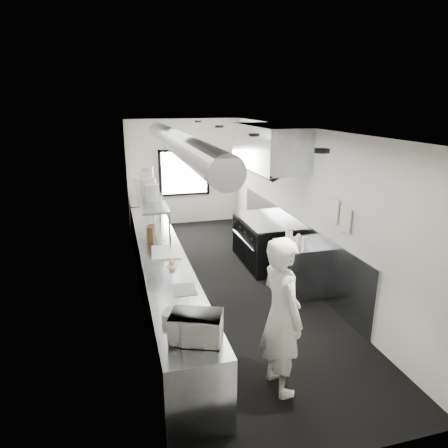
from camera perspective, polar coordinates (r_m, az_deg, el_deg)
floor at (r=7.55m, az=-0.16°, el=-8.30°), size 3.00×8.00×0.01m
ceiling at (r=6.84m, az=-0.17°, el=13.40°), size 3.00×8.00×0.01m
wall_back at (r=10.89m, az=-5.68°, el=7.29°), size 3.00×0.02×2.80m
wall_front at (r=3.64m, az=16.96°, el=-14.14°), size 3.00×0.02×2.80m
wall_left at (r=6.85m, az=-12.38°, el=1.10°), size 0.02×8.00×2.80m
wall_right at (r=7.58m, az=10.86°, el=2.74°), size 0.02×8.00×2.80m
wall_cladding at (r=8.08m, az=9.48°, el=-2.59°), size 0.03×5.50×1.10m
hvac_duct at (r=7.10m, az=-6.60°, el=11.41°), size 0.40×6.40×0.40m
service_window at (r=10.86m, az=-5.65°, el=7.26°), size 1.36×0.05×1.25m
exhaust_hood at (r=7.88m, az=6.34°, el=10.81°), size 0.81×2.20×0.88m
prep_counter at (r=6.73m, az=-8.61°, el=-7.61°), size 0.70×6.00×0.90m
pass_shelf at (r=7.80m, az=-10.61°, el=4.18°), size 0.45×3.00×0.68m
range at (r=8.29m, az=5.53°, el=-2.51°), size 0.88×1.60×0.94m
bottle_station at (r=7.14m, az=10.33°, el=-6.19°), size 0.65×0.80×0.90m
far_work_table at (r=10.20m, az=-11.14°, el=0.89°), size 0.70×1.20×0.90m
notice_sheet_a at (r=6.50m, az=15.29°, el=1.86°), size 0.02×0.28×0.38m
notice_sheet_b at (r=6.23m, az=16.85°, el=0.59°), size 0.02×0.28×0.38m
line_cook at (r=4.66m, az=8.14°, el=-12.79°), size 0.53×0.73×1.87m
microwave at (r=4.21m, az=-4.00°, el=-14.37°), size 0.58×0.52×0.29m
deli_tub_a at (r=4.59m, az=-7.90°, el=-13.00°), size 0.15×0.15×0.11m
deli_tub_b at (r=4.70m, az=-7.73°, el=-12.30°), size 0.14×0.14×0.09m
newspaper at (r=5.29m, az=-5.65°, el=-9.22°), size 0.31×0.38×0.01m
small_plate at (r=6.00m, az=-7.37°, el=-5.93°), size 0.20×0.20×0.01m
pastry at (r=5.98m, az=-7.39°, el=-5.44°), size 0.10×0.10×0.10m
cutting_board at (r=6.55m, az=-8.21°, el=-3.94°), size 0.51×0.65×0.02m
knife_block at (r=7.13m, az=-10.32°, el=-1.26°), size 0.17×0.26×0.26m
plate_stack_a at (r=7.11m, az=-10.17°, el=4.43°), size 0.33×0.33×0.29m
plate_stack_b at (r=7.43m, az=-10.60°, el=5.11°), size 0.34×0.34×0.33m
plate_stack_c at (r=7.92m, az=-10.96°, el=5.87°), size 0.25×0.25×0.34m
plate_stack_d at (r=8.31m, az=-10.91°, el=6.60°), size 0.32×0.32×0.40m
squeeze_bottle_a at (r=6.71m, az=11.28°, el=-2.78°), size 0.09×0.09×0.20m
squeeze_bottle_b at (r=6.81m, az=10.40°, el=-2.47°), size 0.07×0.07×0.19m
squeeze_bottle_c at (r=6.91m, az=10.53°, el=-2.18°), size 0.07×0.07×0.18m
squeeze_bottle_d at (r=7.09m, az=9.49°, el=-1.70°), size 0.07×0.07×0.17m
squeeze_bottle_e at (r=7.22m, az=8.99°, el=-1.23°), size 0.08×0.08×0.19m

